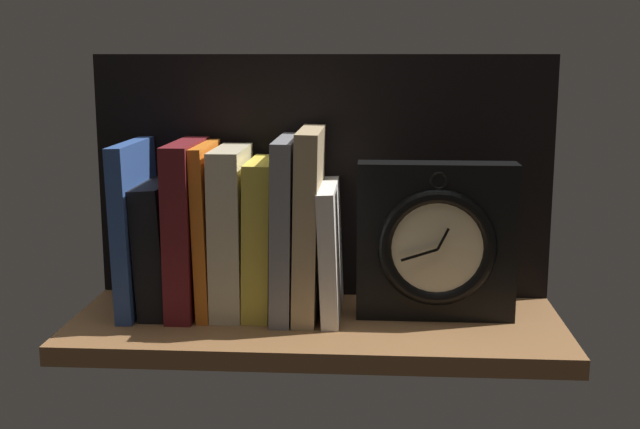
{
  "coord_description": "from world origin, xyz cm",
  "views": [
    {
      "loc": [
        7.57,
        -104.71,
        34.88
      ],
      "look_at": [
        0.27,
        3.41,
        13.68
      ],
      "focal_mm": 45.93,
      "sensor_mm": 36.0,
      "label": 1
    }
  ],
  "objects_px": {
    "book_cream_twain": "(232,230)",
    "book_black_skeptic": "(160,247)",
    "book_blue_modern": "(135,227)",
    "book_yellow_seinlanguage": "(262,237)",
    "book_orange_pandolfini": "(208,228)",
    "book_white_catcher": "(331,249)",
    "book_maroon_dawkins": "(188,227)",
    "book_tan_shortstories": "(309,222)",
    "book_gray_chess": "(286,226)",
    "framed_clock": "(436,242)"
  },
  "relations": [
    {
      "from": "book_maroon_dawkins",
      "to": "book_orange_pandolfini",
      "type": "xyz_separation_m",
      "value": [
        0.03,
        0.0,
        -0.0
      ]
    },
    {
      "from": "book_blue_modern",
      "to": "book_orange_pandolfini",
      "type": "distance_m",
      "value": 0.1
    },
    {
      "from": "book_cream_twain",
      "to": "book_white_catcher",
      "type": "bearing_deg",
      "value": 0.0
    },
    {
      "from": "book_blue_modern",
      "to": "book_maroon_dawkins",
      "type": "xyz_separation_m",
      "value": [
        0.07,
        0.0,
        0.0
      ]
    },
    {
      "from": "book_blue_modern",
      "to": "book_black_skeptic",
      "type": "relative_size",
      "value": 1.31
    },
    {
      "from": "book_blue_modern",
      "to": "book_maroon_dawkins",
      "type": "relative_size",
      "value": 1.0
    },
    {
      "from": "book_cream_twain",
      "to": "framed_clock",
      "type": "bearing_deg",
      "value": -3.28
    },
    {
      "from": "framed_clock",
      "to": "book_black_skeptic",
      "type": "bearing_deg",
      "value": 177.59
    },
    {
      "from": "book_yellow_seinlanguage",
      "to": "book_gray_chess",
      "type": "xyz_separation_m",
      "value": [
        0.03,
        0.0,
        0.02
      ]
    },
    {
      "from": "book_orange_pandolfini",
      "to": "book_white_catcher",
      "type": "xyz_separation_m",
      "value": [
        0.17,
        0.0,
        -0.03
      ]
    },
    {
      "from": "book_maroon_dawkins",
      "to": "book_white_catcher",
      "type": "bearing_deg",
      "value": 0.0
    },
    {
      "from": "book_maroon_dawkins",
      "to": "book_gray_chess",
      "type": "bearing_deg",
      "value": 0.0
    },
    {
      "from": "book_cream_twain",
      "to": "book_gray_chess",
      "type": "xyz_separation_m",
      "value": [
        0.08,
        0.0,
        0.01
      ]
    },
    {
      "from": "book_cream_twain",
      "to": "book_black_skeptic",
      "type": "bearing_deg",
      "value": 180.0
    },
    {
      "from": "book_gray_chess",
      "to": "book_orange_pandolfini",
      "type": "bearing_deg",
      "value": 180.0
    },
    {
      "from": "book_tan_shortstories",
      "to": "book_blue_modern",
      "type": "bearing_deg",
      "value": 180.0
    },
    {
      "from": "book_orange_pandolfini",
      "to": "book_yellow_seinlanguage",
      "type": "height_order",
      "value": "book_orange_pandolfini"
    },
    {
      "from": "book_black_skeptic",
      "to": "book_maroon_dawkins",
      "type": "distance_m",
      "value": 0.05
    },
    {
      "from": "book_yellow_seinlanguage",
      "to": "book_white_catcher",
      "type": "bearing_deg",
      "value": 0.0
    },
    {
      "from": "book_tan_shortstories",
      "to": "book_cream_twain",
      "type": "bearing_deg",
      "value": 180.0
    },
    {
      "from": "book_black_skeptic",
      "to": "framed_clock",
      "type": "xyz_separation_m",
      "value": [
        0.38,
        -0.02,
        0.02
      ]
    },
    {
      "from": "book_orange_pandolfini",
      "to": "book_tan_shortstories",
      "type": "relative_size",
      "value": 0.92
    },
    {
      "from": "book_maroon_dawkins",
      "to": "framed_clock",
      "type": "xyz_separation_m",
      "value": [
        0.34,
        -0.02,
        -0.01
      ]
    },
    {
      "from": "book_black_skeptic",
      "to": "book_white_catcher",
      "type": "relative_size",
      "value": 1.0
    },
    {
      "from": "book_orange_pandolfini",
      "to": "book_yellow_seinlanguage",
      "type": "xyz_separation_m",
      "value": [
        0.07,
        0.0,
        -0.01
      ]
    },
    {
      "from": "book_blue_modern",
      "to": "book_yellow_seinlanguage",
      "type": "relative_size",
      "value": 1.11
    },
    {
      "from": "book_blue_modern",
      "to": "book_yellow_seinlanguage",
      "type": "bearing_deg",
      "value": 0.0
    },
    {
      "from": "book_cream_twain",
      "to": "book_gray_chess",
      "type": "distance_m",
      "value": 0.08
    },
    {
      "from": "book_orange_pandolfini",
      "to": "book_white_catcher",
      "type": "distance_m",
      "value": 0.17
    },
    {
      "from": "book_black_skeptic",
      "to": "book_yellow_seinlanguage",
      "type": "relative_size",
      "value": 0.84
    },
    {
      "from": "book_white_catcher",
      "to": "book_orange_pandolfini",
      "type": "bearing_deg",
      "value": 180.0
    },
    {
      "from": "book_blue_modern",
      "to": "book_black_skeptic",
      "type": "bearing_deg",
      "value": 0.0
    },
    {
      "from": "book_cream_twain",
      "to": "book_yellow_seinlanguage",
      "type": "height_order",
      "value": "book_cream_twain"
    },
    {
      "from": "book_tan_shortstories",
      "to": "book_white_catcher",
      "type": "bearing_deg",
      "value": 0.0
    },
    {
      "from": "book_black_skeptic",
      "to": "book_maroon_dawkins",
      "type": "xyz_separation_m",
      "value": [
        0.04,
        0.0,
        0.03
      ]
    },
    {
      "from": "book_gray_chess",
      "to": "book_tan_shortstories",
      "type": "relative_size",
      "value": 0.95
    },
    {
      "from": "framed_clock",
      "to": "book_gray_chess",
      "type": "bearing_deg",
      "value": 175.5
    },
    {
      "from": "book_cream_twain",
      "to": "book_gray_chess",
      "type": "relative_size",
      "value": 0.94
    },
    {
      "from": "book_tan_shortstories",
      "to": "book_maroon_dawkins",
      "type": "bearing_deg",
      "value": 180.0
    },
    {
      "from": "book_cream_twain",
      "to": "book_maroon_dawkins",
      "type": "bearing_deg",
      "value": 180.0
    },
    {
      "from": "book_gray_chess",
      "to": "book_black_skeptic",
      "type": "bearing_deg",
      "value": 180.0
    },
    {
      "from": "book_yellow_seinlanguage",
      "to": "book_tan_shortstories",
      "type": "relative_size",
      "value": 0.83
    },
    {
      "from": "book_white_catcher",
      "to": "framed_clock",
      "type": "height_order",
      "value": "framed_clock"
    },
    {
      "from": "book_gray_chess",
      "to": "book_tan_shortstories",
      "type": "xyz_separation_m",
      "value": [
        0.03,
        0.0,
        0.01
      ]
    },
    {
      "from": "book_gray_chess",
      "to": "book_maroon_dawkins",
      "type": "bearing_deg",
      "value": 180.0
    },
    {
      "from": "book_black_skeptic",
      "to": "book_cream_twain",
      "type": "relative_size",
      "value": 0.79
    },
    {
      "from": "book_maroon_dawkins",
      "to": "book_orange_pandolfini",
      "type": "bearing_deg",
      "value": 0.0
    },
    {
      "from": "book_orange_pandolfini",
      "to": "book_yellow_seinlanguage",
      "type": "bearing_deg",
      "value": 0.0
    },
    {
      "from": "book_tan_shortstories",
      "to": "framed_clock",
      "type": "distance_m",
      "value": 0.17
    },
    {
      "from": "book_tan_shortstories",
      "to": "framed_clock",
      "type": "relative_size",
      "value": 1.2
    }
  ]
}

